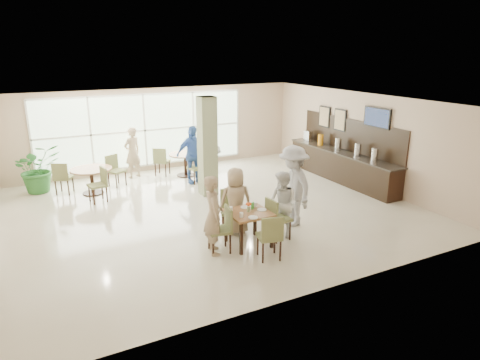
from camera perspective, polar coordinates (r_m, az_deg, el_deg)
name	(u,v)px	position (r m, az deg, el deg)	size (l,w,h in m)	color
ground	(212,209)	(11.29, -3.70, -3.89)	(10.00, 10.00, 0.00)	beige
room_shell	(211,146)	(10.80, -3.87, 4.58)	(10.00, 10.00, 10.00)	white
window_bank	(145,131)	(14.85, -12.56, 6.45)	(7.00, 0.04, 7.00)	silver
column	(207,147)	(12.10, -4.37, 4.45)	(0.45, 0.45, 2.80)	#79825B
main_table	(249,216)	(9.07, 1.14, -4.87)	(0.86, 0.86, 0.75)	brown
round_table_left	(91,174)	(13.03, -19.21, 0.77)	(1.18, 1.18, 0.75)	brown
round_table_right	(185,159)	(14.20, -7.31, 2.80)	(1.08, 1.08, 0.75)	brown
chairs_main_table	(249,224)	(9.14, 1.24, -5.83)	(1.91, 2.13, 0.95)	olive
chairs_table_left	(93,178)	(13.05, -19.03, 0.29)	(2.12, 1.78, 0.95)	olive
chairs_table_right	(187,162)	(14.23, -7.11, 2.46)	(2.07, 1.90, 0.95)	olive
tabletop_clutter	(248,209)	(9.02, 1.10, -3.86)	(0.76, 0.80, 0.21)	white
buffet_counter	(341,163)	(13.95, 13.36, 2.16)	(0.64, 4.70, 1.95)	black
wall_tv	(377,118)	(13.00, 17.81, 7.94)	(0.06, 1.00, 0.58)	black
framed_art_a	(340,120)	(14.22, 13.20, 7.79)	(0.05, 0.55, 0.70)	black
framed_art_b	(324,117)	(14.83, 11.20, 8.28)	(0.05, 0.55, 0.70)	black
potted_plant	(38,168)	(13.76, -25.37, 1.42)	(1.28, 1.28, 1.42)	#2B6C2C
teen_left	(213,215)	(8.66, -3.57, -4.67)	(0.60, 0.40, 1.66)	tan
teen_far	(236,201)	(9.58, -0.59, -2.82)	(0.75, 0.41, 1.54)	tan
teen_right	(283,205)	(9.50, 5.70, -3.29)	(0.72, 0.56, 1.48)	white
teen_standing	(293,186)	(10.08, 7.09, -0.80)	(1.24, 0.72, 1.93)	#A4A4A6
adult_a	(192,155)	(13.33, -6.36, 3.37)	(1.05, 0.60, 1.80)	#3B63B1
adult_b	(207,150)	(14.30, -4.41, 4.02)	(1.51, 0.65, 1.63)	white
adult_standing	(133,153)	(14.26, -14.14, 3.56)	(0.60, 0.40, 1.66)	tan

